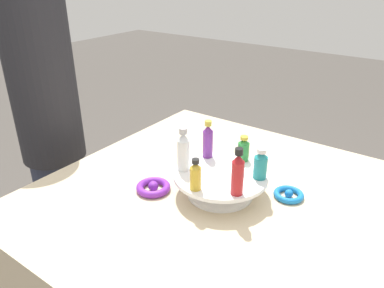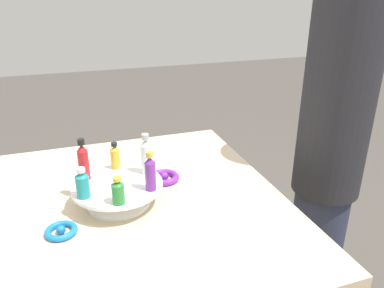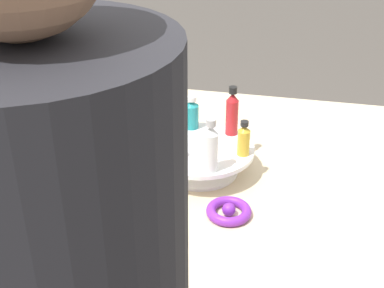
# 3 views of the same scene
# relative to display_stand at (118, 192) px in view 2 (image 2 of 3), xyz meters

# --- Properties ---
(display_stand) EXTENTS (0.30, 0.30, 0.08)m
(display_stand) POSITION_rel_display_stand_xyz_m (0.00, 0.00, 0.00)
(display_stand) COLOR white
(display_stand) RESTS_ON party_table
(bottle_gold) EXTENTS (0.03, 0.03, 0.10)m
(bottle_gold) POSITION_rel_display_stand_xyz_m (0.12, -0.01, 0.07)
(bottle_gold) COLOR gold
(bottle_gold) RESTS_ON display_stand
(bottle_red) EXTENTS (0.04, 0.04, 0.14)m
(bottle_red) POSITION_rel_display_stand_xyz_m (0.07, 0.10, 0.09)
(bottle_red) COLOR #B21E23
(bottle_red) RESTS_ON display_stand
(bottle_teal) EXTENTS (0.04, 0.04, 0.10)m
(bottle_teal) POSITION_rel_display_stand_xyz_m (-0.05, 0.11, 0.07)
(bottle_teal) COLOR teal
(bottle_teal) RESTS_ON display_stand
(bottle_green) EXTENTS (0.04, 0.04, 0.09)m
(bottle_green) POSITION_rel_display_stand_xyz_m (-0.12, 0.01, 0.07)
(bottle_green) COLOR #288438
(bottle_green) RESTS_ON display_stand
(bottle_purple) EXTENTS (0.03, 0.03, 0.13)m
(bottle_purple) POSITION_rel_display_stand_xyz_m (-0.07, -0.10, 0.09)
(bottle_purple) COLOR #702D93
(bottle_purple) RESTS_ON display_stand
(bottle_clear) EXTENTS (0.04, 0.04, 0.14)m
(bottle_clear) POSITION_rel_display_stand_xyz_m (0.05, -0.11, 0.09)
(bottle_clear) COLOR silver
(bottle_clear) RESTS_ON display_stand
(ribbon_bow_purple) EXTENTS (0.11, 0.11, 0.03)m
(ribbon_bow_purple) POSITION_rel_display_stand_xyz_m (0.11, -0.19, -0.03)
(ribbon_bow_purple) COLOR purple
(ribbon_bow_purple) RESTS_ON party_table
(ribbon_bow_blue) EXTENTS (0.09, 0.09, 0.03)m
(ribbon_bow_blue) POSITION_rel_display_stand_xyz_m (-0.11, 0.19, -0.04)
(ribbon_bow_blue) COLOR blue
(ribbon_bow_blue) RESTS_ON party_table
(person_figure) EXTENTS (0.27, 0.27, 1.59)m
(person_figure) POSITION_rel_display_stand_xyz_m (0.02, -0.85, -0.02)
(person_figure) COLOR #282D42
(person_figure) RESTS_ON ground_plane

